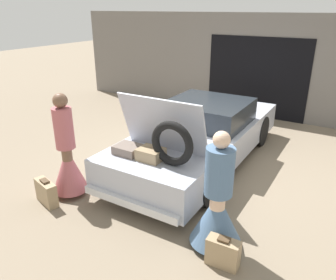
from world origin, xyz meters
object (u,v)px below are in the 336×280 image
at_px(car, 201,135).
at_px(suitcase_beside_right_person, 223,253).
at_px(suitcase_beside_left_person, 46,192).
at_px(person_left, 68,160).
at_px(person_right, 217,208).

xyz_separation_m(car, suitcase_beside_right_person, (1.52, -2.53, -0.37)).
bearing_deg(suitcase_beside_left_person, car, 62.50).
bearing_deg(suitcase_beside_left_person, person_left, 75.55).
height_order(person_left, person_right, person_left).
distance_m(car, suitcase_beside_right_person, 2.98).
bearing_deg(person_right, person_left, 84.16).
bearing_deg(suitcase_beside_left_person, suitcase_beside_right_person, 3.40).
bearing_deg(suitcase_beside_right_person, person_left, 175.16).
relative_size(suitcase_beside_left_person, suitcase_beside_right_person, 1.24).
relative_size(car, person_right, 2.95).
xyz_separation_m(person_left, suitcase_beside_right_person, (2.82, -0.24, -0.44)).
distance_m(person_left, person_right, 2.60).
distance_m(person_left, suitcase_beside_left_person, 0.60).
bearing_deg(car, person_right, -59.92).
bearing_deg(suitcase_beside_right_person, person_right, 127.67).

